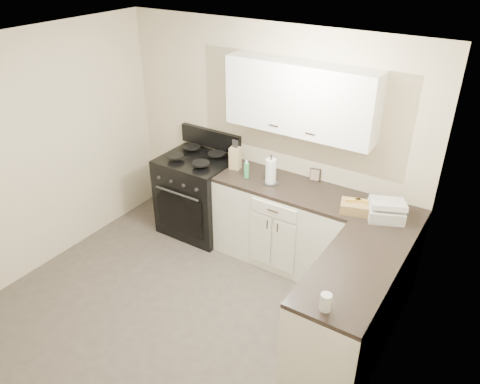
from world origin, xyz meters
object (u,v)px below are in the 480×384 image
Objects in this scene: countertop_grill at (386,212)px; knife_block at (235,158)px; wicker_basket at (356,207)px; stove at (198,196)px; paper_towel at (271,171)px.

knife_block is at bearing 153.31° from countertop_grill.
knife_block is 0.86× the size of wicker_basket.
countertop_grill is (2.23, -0.04, 0.54)m from stove.
countertop_grill reaches higher than stove.
stove is 3.43× the size of wicker_basket.
paper_towel is at bearing 175.94° from wicker_basket.
paper_towel is 0.93× the size of wicker_basket.
paper_towel is 0.98m from wicker_basket.
wicker_basket is at bearing -16.64° from knife_block.
countertop_grill is (1.73, -0.11, -0.07)m from knife_block.
wicker_basket is at bearing -4.06° from paper_towel.
knife_block is at bearing 173.82° from wicker_basket.
wicker_basket is 0.92× the size of countertop_grill.
stove is 3.99× the size of knife_block.
stove is at bearing 177.97° from knife_block.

